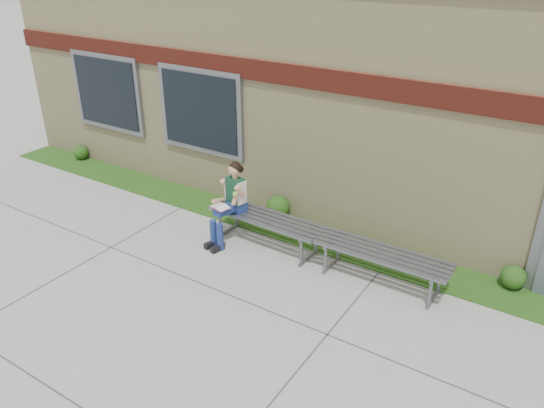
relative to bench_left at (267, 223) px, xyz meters
The scene contains 9 objects.
ground 2.19m from the bench_left, 65.57° to the right, with size 80.00×80.00×0.00m, color #9E9E99.
grass_strip 1.16m from the bench_left, 35.49° to the left, with size 16.00×0.80×0.02m, color #1E4412.
school_building 4.46m from the bench_left, 77.51° to the left, with size 16.20×6.22×4.20m.
bench_left is the anchor object (origin of this frame).
bench_right 2.00m from the bench_left, ahead, with size 1.99×0.55×0.52m.
girl 0.70m from the bench_left, 160.73° to the right, with size 0.47×0.81×1.38m.
shrub_west 5.76m from the bench_left, behind, with size 0.33×0.33×0.33m, color #1E4412.
shrub_mid 0.96m from the bench_left, 110.85° to the left, with size 0.42×0.42×0.42m, color #1E4412.
shrub_east 3.78m from the bench_left, 13.58° to the left, with size 0.35×0.35×0.35m, color #1E4412.
Camera 1 is at (3.29, -4.37, 4.52)m, focal length 35.00 mm.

